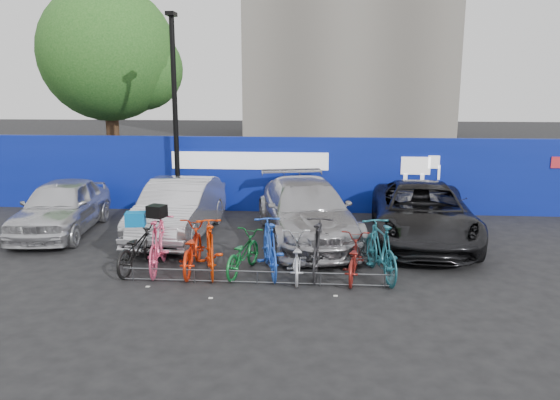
# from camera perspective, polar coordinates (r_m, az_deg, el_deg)

# --- Properties ---
(ground) EXTENTS (100.00, 100.00, 0.00)m
(ground) POSITION_cam_1_polar(r_m,az_deg,el_deg) (11.91, -2.08, -7.79)
(ground) COLOR black
(ground) RESTS_ON ground
(hoarding) EXTENTS (22.00, 0.18, 2.40)m
(hoarding) POSITION_cam_1_polar(r_m,az_deg,el_deg) (17.41, 0.14, 2.68)
(hoarding) COLOR navy
(hoarding) RESTS_ON ground
(tree) EXTENTS (5.40, 5.20, 7.80)m
(tree) POSITION_cam_1_polar(r_m,az_deg,el_deg) (22.69, -16.94, 14.15)
(tree) COLOR #382314
(tree) RESTS_ON ground
(lamppost) EXTENTS (0.25, 0.50, 6.11)m
(lamppost) POSITION_cam_1_polar(r_m,az_deg,el_deg) (17.15, -10.91, 9.27)
(lamppost) COLOR black
(lamppost) RESTS_ON ground
(bike_rack) EXTENTS (5.60, 0.03, 0.30)m
(bike_rack) POSITION_cam_1_polar(r_m,az_deg,el_deg) (11.30, -2.43, -8.04)
(bike_rack) COLOR #595B60
(bike_rack) RESTS_ON ground
(car_0) EXTENTS (2.18, 4.51, 1.48)m
(car_0) POSITION_cam_1_polar(r_m,az_deg,el_deg) (16.11, -21.87, -0.64)
(car_0) COLOR silver
(car_0) RESTS_ON ground
(car_1) EXTENTS (1.76, 4.67, 1.52)m
(car_1) POSITION_cam_1_polar(r_m,az_deg,el_deg) (14.86, -10.54, -0.89)
(car_1) COLOR #B8B8BE
(car_1) RESTS_ON ground
(car_2) EXTENTS (3.25, 5.67, 1.55)m
(car_2) POSITION_cam_1_polar(r_m,az_deg,el_deg) (14.34, 2.77, -1.13)
(car_2) COLOR #A8A7AB
(car_2) RESTS_ON ground
(car_3) EXTENTS (2.88, 5.57, 1.50)m
(car_3) POSITION_cam_1_polar(r_m,az_deg,el_deg) (14.64, 14.64, -1.33)
(car_3) COLOR black
(car_3) RESTS_ON ground
(bike_0) EXTENTS (0.89, 1.98, 1.00)m
(bike_0) POSITION_cam_1_polar(r_m,az_deg,el_deg) (12.47, -14.70, -4.84)
(bike_0) COLOR black
(bike_0) RESTS_ON ground
(bike_1) EXTENTS (0.78, 2.06, 1.21)m
(bike_1) POSITION_cam_1_polar(r_m,az_deg,el_deg) (12.27, -12.59, -4.51)
(bike_1) COLOR #E54972
(bike_1) RESTS_ON ground
(bike_2) EXTENTS (0.81, 2.02, 1.04)m
(bike_2) POSITION_cam_1_polar(r_m,az_deg,el_deg) (12.12, -9.19, -4.99)
(bike_2) COLOR red
(bike_2) RESTS_ON ground
(bike_3) EXTENTS (1.01, 2.00, 1.16)m
(bike_3) POSITION_cam_1_polar(r_m,az_deg,el_deg) (11.92, -7.32, -4.93)
(bike_3) COLOR red
(bike_3) RESTS_ON ground
(bike_4) EXTENTS (1.00, 1.80, 0.90)m
(bike_4) POSITION_cam_1_polar(r_m,az_deg,el_deg) (11.89, -3.94, -5.56)
(bike_4) COLOR #11692A
(bike_4) RESTS_ON ground
(bike_5) EXTENTS (1.00, 2.08, 1.20)m
(bike_5) POSITION_cam_1_polar(r_m,az_deg,el_deg) (11.79, -1.08, -4.91)
(bike_5) COLOR blue
(bike_5) RESTS_ON ground
(bike_6) EXTENTS (0.70, 1.78, 0.92)m
(bike_6) POSITION_cam_1_polar(r_m,az_deg,el_deg) (11.62, 1.69, -5.90)
(bike_6) COLOR #B8BAC1
(bike_6) RESTS_ON ground
(bike_7) EXTENTS (0.73, 2.05, 1.21)m
(bike_7) POSITION_cam_1_polar(r_m,az_deg,el_deg) (11.78, 4.00, -4.94)
(bike_7) COLOR black
(bike_7) RESTS_ON ground
(bike_8) EXTENTS (0.83, 1.79, 0.91)m
(bike_8) POSITION_cam_1_polar(r_m,az_deg,el_deg) (11.64, 7.66, -6.02)
(bike_8) COLOR maroon
(bike_8) RESTS_ON ground
(bike_9) EXTENTS (1.00, 2.12, 1.23)m
(bike_9) POSITION_cam_1_polar(r_m,az_deg,el_deg) (11.75, 10.47, -5.12)
(bike_9) COLOR #1D5E6C
(bike_9) RESTS_ON ground
(cargo_crate) EXTENTS (0.47, 0.39, 0.30)m
(cargo_crate) POSITION_cam_1_polar(r_m,az_deg,el_deg) (12.31, -14.86, -1.93)
(cargo_crate) COLOR #0461AB
(cargo_crate) RESTS_ON bike_0
(cargo_topcase) EXTENTS (0.43, 0.41, 0.26)m
(cargo_topcase) POSITION_cam_1_polar(r_m,az_deg,el_deg) (12.09, -12.75, -1.15)
(cargo_topcase) COLOR black
(cargo_topcase) RESTS_ON bike_1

